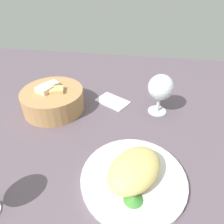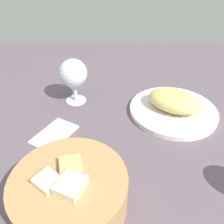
# 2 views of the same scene
# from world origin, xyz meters

# --- Properties ---
(ground_plane) EXTENTS (1.40, 1.40, 0.02)m
(ground_plane) POSITION_xyz_m (0.00, 0.00, -0.01)
(ground_plane) COLOR #5E4F5B
(plate) EXTENTS (0.24, 0.24, 0.01)m
(plate) POSITION_xyz_m (-0.05, -0.14, 0.01)
(plate) COLOR white
(plate) RESTS_ON ground_plane
(omelette) EXTENTS (0.18, 0.16, 0.05)m
(omelette) POSITION_xyz_m (-0.05, -0.14, 0.04)
(omelette) COLOR #DCC670
(omelette) RESTS_ON plate
(lettuce_garnish) EXTENTS (0.04, 0.04, 0.01)m
(lettuce_garnish) POSITION_xyz_m (-0.10, -0.15, 0.02)
(lettuce_garnish) COLOR #3E8434
(lettuce_garnish) RESTS_ON plate
(bread_basket) EXTENTS (0.20, 0.20, 0.09)m
(bread_basket) POSITION_xyz_m (0.19, 0.14, 0.04)
(bread_basket) COLOR tan
(bread_basket) RESTS_ON ground_plane
(wine_glass_near) EXTENTS (0.08, 0.08, 0.13)m
(wine_glass_near) POSITION_xyz_m (0.23, -0.20, 0.09)
(wine_glass_near) COLOR silver
(wine_glass_near) RESTS_ON ground_plane
(folded_napkin) EXTENTS (0.12, 0.13, 0.01)m
(folded_napkin) POSITION_xyz_m (0.26, -0.05, 0.00)
(folded_napkin) COLOR white
(folded_napkin) RESTS_ON ground_plane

